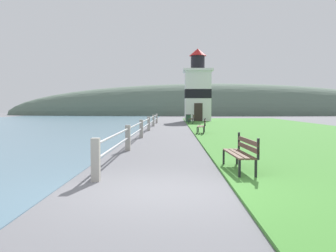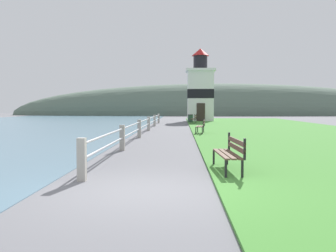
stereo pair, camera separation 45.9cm
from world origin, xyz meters
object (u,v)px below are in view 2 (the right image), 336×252
at_px(park_bench_midway, 201,125).
at_px(park_bench_near, 230,151).
at_px(park_bench_far, 194,118).
at_px(trash_bin, 190,119).
at_px(lighthouse, 200,91).

bearing_deg(park_bench_midway, park_bench_near, 96.32).
xyz_separation_m(park_bench_far, trash_bin, (-0.29, 2.08, -0.12)).
xyz_separation_m(park_bench_near, trash_bin, (-0.28, 28.11, -0.12)).
relative_size(lighthouse, trash_bin, 9.59).
distance_m(lighthouse, trash_bin, 5.39).
bearing_deg(park_bench_far, trash_bin, -75.09).
xyz_separation_m(lighthouse, trash_bin, (-1.19, -4.35, -2.95)).
distance_m(park_bench_near, park_bench_far, 26.03).
height_order(park_bench_midway, trash_bin, park_bench_midway).
height_order(park_bench_near, trash_bin, park_bench_near).
height_order(park_bench_midway, park_bench_far, same).
height_order(park_bench_near, park_bench_far, same).
distance_m(park_bench_midway, lighthouse, 19.84).
bearing_deg(park_bench_midway, trash_bin, -82.76).
bearing_deg(park_bench_near, lighthouse, -94.69).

